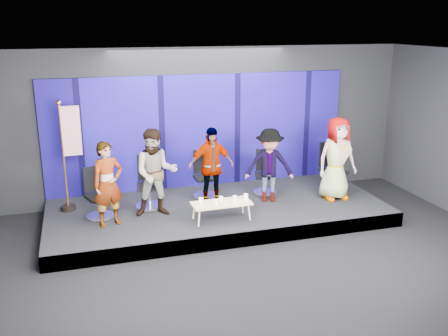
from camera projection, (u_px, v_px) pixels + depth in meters
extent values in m
plane|color=black|center=(259.00, 273.00, 8.33)|extent=(10.00, 10.00, 0.00)
cube|color=black|center=(200.00, 124.00, 11.51)|extent=(10.00, 0.02, 3.50)
cube|color=black|center=(431.00, 307.00, 4.16)|extent=(10.00, 0.02, 3.50)
cube|color=black|center=(264.00, 59.00, 7.34)|extent=(10.00, 8.00, 0.02)
cube|color=black|center=(218.00, 212.00, 10.58)|extent=(7.00, 3.00, 0.30)
cube|color=#0E0753|center=(200.00, 131.00, 11.51)|extent=(7.00, 0.08, 2.60)
cylinder|color=silver|center=(100.00, 216.00, 9.88)|extent=(0.72, 0.72, 0.06)
cylinder|color=silver|center=(100.00, 206.00, 9.82)|extent=(0.07, 0.07, 0.38)
cube|color=black|center=(99.00, 197.00, 9.76)|extent=(0.58, 0.58, 0.07)
cube|color=black|center=(93.00, 179.00, 9.85)|extent=(0.41, 0.18, 0.52)
imported|color=black|center=(108.00, 184.00, 9.32)|extent=(0.69, 0.57, 1.63)
cylinder|color=silver|center=(150.00, 206.00, 10.40)|extent=(0.69, 0.69, 0.06)
cylinder|color=silver|center=(149.00, 196.00, 10.34)|extent=(0.07, 0.07, 0.41)
cube|color=black|center=(149.00, 186.00, 10.28)|extent=(0.55, 0.55, 0.07)
cube|color=black|center=(148.00, 167.00, 10.42)|extent=(0.45, 0.11, 0.56)
imported|color=black|center=(156.00, 173.00, 9.78)|extent=(0.94, 0.78, 1.76)
cylinder|color=silver|center=(206.00, 196.00, 11.03)|extent=(0.59, 0.59, 0.06)
cylinder|color=silver|center=(206.00, 186.00, 10.97)|extent=(0.07, 0.07, 0.39)
cube|color=black|center=(206.00, 178.00, 10.91)|extent=(0.47, 0.47, 0.07)
cube|color=black|center=(203.00, 161.00, 11.04)|extent=(0.43, 0.06, 0.53)
imported|color=black|center=(211.00, 166.00, 10.39)|extent=(0.98, 0.43, 1.66)
cylinder|color=silver|center=(265.00, 192.00, 11.25)|extent=(0.69, 0.69, 0.06)
cylinder|color=silver|center=(265.00, 183.00, 11.19)|extent=(0.06, 0.06, 0.37)
cube|color=black|center=(265.00, 176.00, 11.14)|extent=(0.55, 0.55, 0.06)
cube|color=black|center=(265.00, 160.00, 11.26)|extent=(0.40, 0.16, 0.51)
imported|color=black|center=(269.00, 165.00, 10.60)|extent=(1.16, 0.87, 1.59)
cylinder|color=silver|center=(332.00, 190.00, 11.39)|extent=(0.66, 0.66, 0.06)
cylinder|color=silver|center=(332.00, 180.00, 11.32)|extent=(0.07, 0.07, 0.42)
cube|color=black|center=(333.00, 171.00, 11.26)|extent=(0.52, 0.52, 0.07)
cube|color=black|center=(328.00, 154.00, 11.39)|extent=(0.46, 0.07, 0.58)
imported|color=black|center=(337.00, 159.00, 10.71)|extent=(0.91, 0.61, 1.80)
cube|color=tan|center=(221.00, 203.00, 9.69)|extent=(1.17, 0.51, 0.04)
cylinder|color=tan|center=(199.00, 218.00, 9.42)|extent=(0.03, 0.03, 0.32)
cylinder|color=tan|center=(194.00, 211.00, 9.77)|extent=(0.03, 0.03, 0.32)
cylinder|color=tan|center=(249.00, 212.00, 9.72)|extent=(0.03, 0.03, 0.32)
cylinder|color=tan|center=(242.00, 206.00, 10.07)|extent=(0.03, 0.03, 0.32)
cylinder|color=white|center=(201.00, 200.00, 9.65)|extent=(0.09, 0.09, 0.10)
cylinder|color=white|center=(216.00, 202.00, 9.57)|extent=(0.08, 0.08, 0.09)
cylinder|color=white|center=(221.00, 199.00, 9.76)|extent=(0.08, 0.08, 0.09)
cylinder|color=white|center=(235.00, 198.00, 9.75)|extent=(0.09, 0.09, 0.11)
cylinder|color=white|center=(246.00, 196.00, 9.86)|extent=(0.09, 0.09, 0.11)
cylinder|color=black|center=(68.00, 208.00, 10.27)|extent=(0.30, 0.30, 0.09)
cylinder|color=gold|center=(64.00, 157.00, 9.96)|extent=(0.04, 0.04, 2.08)
sphere|color=gold|center=(58.00, 103.00, 9.66)|extent=(0.10, 0.10, 0.10)
cube|color=#AD132B|center=(71.00, 131.00, 9.86)|extent=(0.36, 0.07, 0.99)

